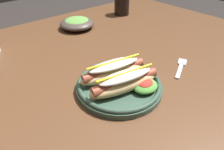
% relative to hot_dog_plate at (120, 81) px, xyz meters
% --- Properties ---
extents(dining_table, '(1.41, 1.10, 0.74)m').
position_rel_hot_dog_plate_xyz_m(dining_table, '(0.08, 0.12, -0.11)').
color(dining_table, '#51331E').
rests_on(dining_table, ground_plane).
extents(hot_dog_plate, '(0.24, 0.24, 0.08)m').
position_rel_hot_dog_plate_xyz_m(hot_dog_plate, '(0.00, 0.00, 0.00)').
color(hot_dog_plate, '#334C3D').
rests_on(hot_dog_plate, dining_table).
extents(fork, '(0.12, 0.07, 0.00)m').
position_rel_hot_dog_plate_xyz_m(fork, '(0.22, -0.05, -0.02)').
color(fork, silver).
rests_on(fork, dining_table).
extents(soda_cup, '(0.08, 0.08, 0.10)m').
position_rel_hot_dog_plate_xyz_m(soda_cup, '(0.43, 0.46, 0.03)').
color(soda_cup, black).
rests_on(soda_cup, dining_table).
extents(side_bowl, '(0.15, 0.15, 0.05)m').
position_rel_hot_dog_plate_xyz_m(side_bowl, '(0.15, 0.45, -0.00)').
color(side_bowl, '#423833').
rests_on(side_bowl, dining_table).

